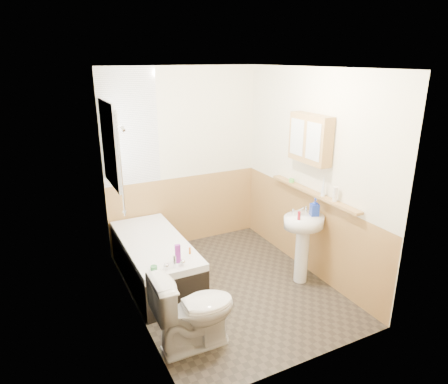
{
  "coord_description": "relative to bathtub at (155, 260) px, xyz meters",
  "views": [
    {
      "loc": [
        -1.93,
        -3.67,
        2.6
      ],
      "look_at": [
        0.0,
        0.15,
        1.15
      ],
      "focal_mm": 32.0,
      "sensor_mm": 36.0,
      "label": 1
    }
  ],
  "objects": [
    {
      "name": "sink",
      "position": [
        1.57,
        -0.81,
        0.33
      ],
      "size": [
        0.49,
        0.4,
        0.96
      ],
      "rotation": [
        0.0,
        0.0,
        0.21
      ],
      "color": "white",
      "rests_on": "floor"
    },
    {
      "name": "clear_bottle",
      "position": [
        1.45,
        -0.87,
        0.62
      ],
      "size": [
        0.04,
        0.04,
        0.1
      ],
      "primitive_type": "cylinder",
      "rotation": [
        0.0,
        0.0,
        0.31
      ],
      "color": "maroon",
      "rests_on": "sink"
    },
    {
      "name": "wall_left",
      "position": [
        -0.38,
        -0.55,
        0.98
      ],
      "size": [
        0.02,
        2.8,
        2.5
      ],
      "primitive_type": "cube",
      "color": "#F2EBC7",
      "rests_on": "ground"
    },
    {
      "name": "wall_right",
      "position": [
        1.84,
        -0.55,
        0.98
      ],
      "size": [
        0.02,
        2.8,
        2.5
      ],
      "primitive_type": "cube",
      "color": "#F2EBC7",
      "rests_on": "ground"
    },
    {
      "name": "bathtub",
      "position": [
        0.0,
        0.0,
        0.0
      ],
      "size": [
        0.7,
        1.62,
        0.67
      ],
      "color": "black",
      "rests_on": "floor"
    },
    {
      "name": "ceiling",
      "position": [
        0.73,
        -0.55,
        2.23
      ],
      "size": [
        2.8,
        2.8,
        0.0
      ],
      "primitive_type": "plane",
      "rotation": [
        3.14,
        0.0,
        0.0
      ],
      "color": "white",
      "rests_on": "ground"
    },
    {
      "name": "wainscot_back",
      "position": [
        0.73,
        0.83,
        0.23
      ],
      "size": [
        2.2,
        0.01,
        1.0
      ],
      "primitive_type": "cube",
      "color": "#AF8347",
      "rests_on": "wall_back"
    },
    {
      "name": "black_jar",
      "position": [
        1.77,
        -0.26,
        0.83
      ],
      "size": [
        0.07,
        0.07,
        0.04
      ],
      "primitive_type": "cylinder",
      "rotation": [
        0.0,
        0.0,
        0.09
      ],
      "color": "#59C647",
      "rests_on": "pine_shelf"
    },
    {
      "name": "shower_riser",
      "position": [
        -0.31,
        -0.02,
        1.32
      ],
      "size": [
        0.1,
        0.08,
        1.17
      ],
      "color": "silver",
      "rests_on": "wall_left"
    },
    {
      "name": "foam_can",
      "position": [
        1.77,
        -1.07,
        0.89
      ],
      "size": [
        0.06,
        0.06,
        0.17
      ],
      "primitive_type": "cylinder",
      "rotation": [
        0.0,
        0.0,
        0.1
      ],
      "color": "silver",
      "rests_on": "pine_shelf"
    },
    {
      "name": "orange_bottle",
      "position": [
        0.26,
        -0.5,
        0.29
      ],
      "size": [
        0.03,
        0.03,
        0.08
      ],
      "primitive_type": "cylinder",
      "rotation": [
        0.0,
        0.0,
        -0.21
      ],
      "color": "orange",
      "rests_on": "bathtub"
    },
    {
      "name": "wainscot_front",
      "position": [
        0.73,
        -1.94,
        0.23
      ],
      "size": [
        2.2,
        0.01,
        1.0
      ],
      "primitive_type": "cube",
      "color": "#AF8347",
      "rests_on": "wall_front"
    },
    {
      "name": "wall_back",
      "position": [
        0.73,
        0.86,
        0.98
      ],
      "size": [
        2.2,
        0.02,
        2.5
      ],
      "primitive_type": "cube",
      "color": "#F2EBC7",
      "rests_on": "ground"
    },
    {
      "name": "toilet",
      "position": [
        -0.03,
        -1.3,
        0.11
      ],
      "size": [
        0.79,
        0.45,
        0.77
      ],
      "primitive_type": "imported",
      "rotation": [
        0.0,
        0.0,
        1.55
      ],
      "color": "white",
      "rests_on": "floor"
    },
    {
      "name": "wall_front",
      "position": [
        0.73,
        -1.96,
        0.98
      ],
      "size": [
        2.2,
        0.02,
        2.5
      ],
      "primitive_type": "cube",
      "color": "#F2EBC7",
      "rests_on": "ground"
    },
    {
      "name": "tile_return_back",
      "position": [
        0.01,
        0.83,
        1.48
      ],
      "size": [
        0.75,
        0.01,
        1.5
      ],
      "primitive_type": "cube",
      "color": "white",
      "rests_on": "wall_back"
    },
    {
      "name": "soap_bottle",
      "position": [
        1.69,
        -0.84,
        0.62
      ],
      "size": [
        0.17,
        0.23,
        0.1
      ],
      "primitive_type": "imported",
      "rotation": [
        0.0,
        0.0,
        -0.38
      ],
      "color": "#19339E",
      "rests_on": "sink"
    },
    {
      "name": "pine_shelf",
      "position": [
        1.77,
        -0.69,
        0.79
      ],
      "size": [
        0.1,
        1.54,
        0.03
      ],
      "primitive_type": "cube",
      "color": "#AF8347",
      "rests_on": "wall_right"
    },
    {
      "name": "window",
      "position": [
        -0.33,
        0.4,
        1.38
      ],
      "size": [
        0.03,
        0.79,
        0.99
      ],
      "color": "white",
      "rests_on": "wall_left"
    },
    {
      "name": "cream_jar",
      "position": [
        -0.21,
        -0.66,
        0.27
      ],
      "size": [
        0.09,
        0.09,
        0.04
      ],
      "primitive_type": "cylinder",
      "rotation": [
        0.0,
        0.0,
        -0.39
      ],
      "color": "#388447",
      "rests_on": "bathtub"
    },
    {
      "name": "green_bottle",
      "position": [
        1.77,
        -0.87,
        0.93
      ],
      "size": [
        0.05,
        0.05,
        0.25
      ],
      "primitive_type": "cone",
      "rotation": [
        0.0,
        0.0,
        0.1
      ],
      "color": "silver",
      "rests_on": "pine_shelf"
    },
    {
      "name": "wainscot_right",
      "position": [
        1.82,
        -0.55,
        0.23
      ],
      "size": [
        0.01,
        2.8,
        1.0
      ],
      "primitive_type": "cube",
      "color": "#AF8347",
      "rests_on": "wall_right"
    },
    {
      "name": "floor",
      "position": [
        0.73,
        -0.55,
        -0.27
      ],
      "size": [
        2.8,
        2.8,
        0.0
      ],
      "primitive_type": "plane",
      "color": "#2A251E",
      "rests_on": "ground"
    },
    {
      "name": "medicine_cabinet",
      "position": [
        1.74,
        -0.61,
        1.43
      ],
      "size": [
        0.16,
        0.62,
        0.56
      ],
      "color": "#AF8347",
      "rests_on": "wall_right"
    },
    {
      "name": "tile_cladding_left",
      "position": [
        -0.36,
        -0.55,
        0.98
      ],
      "size": [
        0.01,
        2.8,
        2.5
      ],
      "primitive_type": "cube",
      "color": "white",
      "rests_on": "wall_left"
    },
    {
      "name": "blue_gel",
      "position": [
        0.07,
        -0.63,
        0.35
      ],
      "size": [
        0.06,
        0.04,
        0.21
      ],
      "primitive_type": "cube",
      "rotation": [
        0.0,
        0.0,
        -0.15
      ],
      "color": "purple",
      "rests_on": "bathtub"
    }
  ]
}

